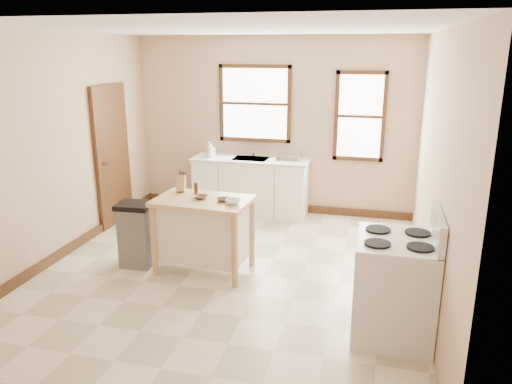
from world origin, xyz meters
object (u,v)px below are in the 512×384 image
(bowl_a, at_px, (201,197))
(bowl_c, at_px, (233,202))
(knife_block, at_px, (181,184))
(pepper_grinder, at_px, (196,189))
(soap_bottle_b, at_px, (212,150))
(dish_rack, at_px, (289,157))
(soap_bottle_a, at_px, (210,149))
(trash_bin, at_px, (136,235))
(gas_stove, at_px, (395,274))
(kitchen_island, at_px, (204,235))
(bowl_b, at_px, (223,200))

(bowl_a, bearing_deg, bowl_c, -13.11)
(knife_block, bearing_deg, pepper_grinder, -29.55)
(soap_bottle_b, xyz_separation_m, dish_rack, (1.26, 0.00, -0.06))
(pepper_grinder, bearing_deg, soap_bottle_a, 104.51)
(bowl_a, xyz_separation_m, bowl_c, (0.42, -0.10, 0.01))
(trash_bin, height_order, gas_stove, gas_stove)
(soap_bottle_a, bearing_deg, bowl_a, -56.84)
(dish_rack, relative_size, knife_block, 1.89)
(knife_block, distance_m, trash_bin, 0.83)
(gas_stove, bearing_deg, soap_bottle_b, 132.22)
(kitchen_island, distance_m, bowl_a, 0.47)
(bowl_c, bearing_deg, knife_block, 157.08)
(dish_rack, bearing_deg, bowl_b, -97.71)
(soap_bottle_a, distance_m, gas_stove, 4.21)
(dish_rack, distance_m, bowl_a, 2.32)
(soap_bottle_b, relative_size, bowl_b, 1.42)
(bowl_a, distance_m, bowl_c, 0.43)
(gas_stove, bearing_deg, bowl_b, 155.65)
(soap_bottle_b, bearing_deg, soap_bottle_a, -84.68)
(kitchen_island, height_order, gas_stove, gas_stove)
(pepper_grinder, distance_m, trash_bin, 0.95)
(soap_bottle_a, distance_m, pepper_grinder, 2.10)
(dish_rack, xyz_separation_m, bowl_c, (-0.22, -2.32, -0.03))
(soap_bottle_a, xyz_separation_m, bowl_a, (0.64, -2.17, -0.12))
(soap_bottle_b, relative_size, knife_block, 1.03)
(bowl_c, bearing_deg, gas_stove, -24.22)
(bowl_b, bearing_deg, gas_stove, -24.35)
(soap_bottle_a, distance_m, bowl_b, 2.38)
(soap_bottle_a, relative_size, soap_bottle_b, 1.20)
(dish_rack, bearing_deg, soap_bottle_b, -178.51)
(bowl_a, distance_m, trash_bin, 0.99)
(soap_bottle_b, bearing_deg, dish_rack, 13.90)
(soap_bottle_a, height_order, kitchen_island, soap_bottle_a)
(dish_rack, height_order, pepper_grinder, pepper_grinder)
(bowl_a, bearing_deg, kitchen_island, 6.25)
(knife_block, distance_m, bowl_a, 0.41)
(pepper_grinder, relative_size, bowl_c, 0.87)
(bowl_a, distance_m, gas_stove, 2.41)
(knife_block, relative_size, bowl_b, 1.38)
(gas_stove, bearing_deg, bowl_a, 157.79)
(kitchen_island, xyz_separation_m, trash_bin, (-0.86, -0.06, -0.05))
(bowl_c, distance_m, gas_stove, 1.98)
(bowl_c, bearing_deg, trash_bin, 178.14)
(knife_block, height_order, trash_bin, knife_block)
(bowl_c, xyz_separation_m, gas_stove, (1.79, -0.80, -0.32))
(bowl_a, bearing_deg, knife_block, 146.39)
(trash_bin, xyz_separation_m, gas_stove, (3.04, -0.84, 0.21))
(kitchen_island, distance_m, knife_block, 0.69)
(soap_bottle_b, bearing_deg, kitchen_island, -59.93)
(kitchen_island, xyz_separation_m, knife_block, (-0.35, 0.22, 0.55))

